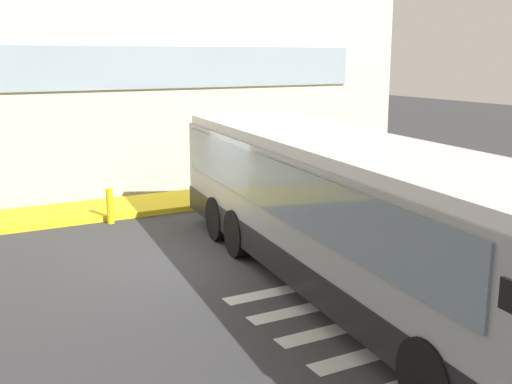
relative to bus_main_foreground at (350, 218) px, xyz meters
name	(u,v)px	position (x,y,z in m)	size (l,w,h in m)	color
ground_plane	(184,261)	(-1.99, 2.92, -1.35)	(80.00, 90.00, 0.02)	#353538
bay_paint_stripes	(395,315)	(0.01, -1.28, -1.33)	(4.40, 3.96, 0.01)	silver
terminal_building	(38,49)	(-2.68, 14.53, 3.01)	(22.43, 13.80, 8.70)	beige
boarding_curb	(118,208)	(-1.99, 7.72, -1.26)	(24.63, 2.00, 0.15)	yellow
bus_main_foreground	(350,218)	(0.00, 0.00, 0.00)	(4.25, 12.14, 2.70)	gray
safety_bollard_yellow	(110,206)	(-2.53, 6.52, -0.89)	(0.18, 0.18, 0.90)	yellow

